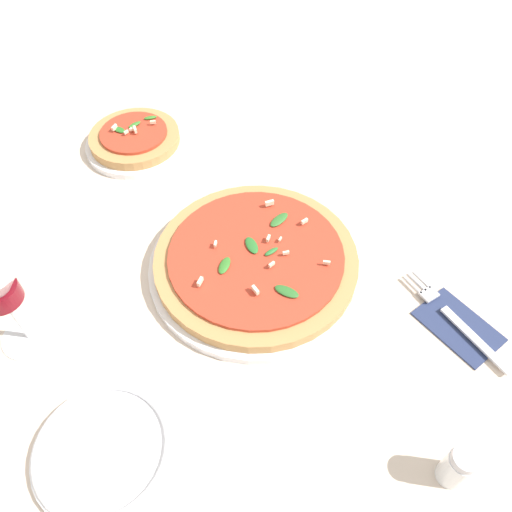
{
  "coord_description": "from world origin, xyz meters",
  "views": [
    {
      "loc": [
        -0.4,
        0.2,
        0.61
      ],
      "look_at": [
        0.01,
        -0.04,
        0.03
      ],
      "focal_mm": 35.0,
      "sensor_mm": 36.0,
      "label": 1
    }
  ],
  "objects_px": {
    "fork": "(456,320)",
    "side_plate_white": "(103,450)",
    "pizza_arugula_main": "(256,261)",
    "pizza_personal_side": "(135,140)",
    "shaker_pepper": "(457,467)"
  },
  "relations": [
    {
      "from": "pizza_arugula_main",
      "to": "fork",
      "type": "distance_m",
      "value": 0.3
    },
    {
      "from": "pizza_arugula_main",
      "to": "side_plate_white",
      "type": "distance_m",
      "value": 0.33
    },
    {
      "from": "pizza_personal_side",
      "to": "shaker_pepper",
      "type": "bearing_deg",
      "value": -172.88
    },
    {
      "from": "fork",
      "to": "shaker_pepper",
      "type": "xyz_separation_m",
      "value": [
        -0.15,
        0.15,
        0.03
      ]
    },
    {
      "from": "pizza_arugula_main",
      "to": "shaker_pepper",
      "type": "distance_m",
      "value": 0.38
    },
    {
      "from": "fork",
      "to": "shaker_pepper",
      "type": "distance_m",
      "value": 0.22
    },
    {
      "from": "pizza_arugula_main",
      "to": "fork",
      "type": "relative_size",
      "value": 1.71
    },
    {
      "from": "fork",
      "to": "side_plate_white",
      "type": "xyz_separation_m",
      "value": [
        0.08,
        0.49,
        0.0
      ]
    },
    {
      "from": "pizza_personal_side",
      "to": "fork",
      "type": "distance_m",
      "value": 0.65
    },
    {
      "from": "side_plate_white",
      "to": "pizza_arugula_main",
      "type": "bearing_deg",
      "value": -63.16
    },
    {
      "from": "pizza_arugula_main",
      "to": "fork",
      "type": "height_order",
      "value": "pizza_arugula_main"
    },
    {
      "from": "pizza_personal_side",
      "to": "fork",
      "type": "bearing_deg",
      "value": -157.58
    },
    {
      "from": "fork",
      "to": "side_plate_white",
      "type": "height_order",
      "value": "side_plate_white"
    },
    {
      "from": "pizza_personal_side",
      "to": "shaker_pepper",
      "type": "relative_size",
      "value": 2.82
    },
    {
      "from": "fork",
      "to": "side_plate_white",
      "type": "bearing_deg",
      "value": 78.83
    }
  ]
}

